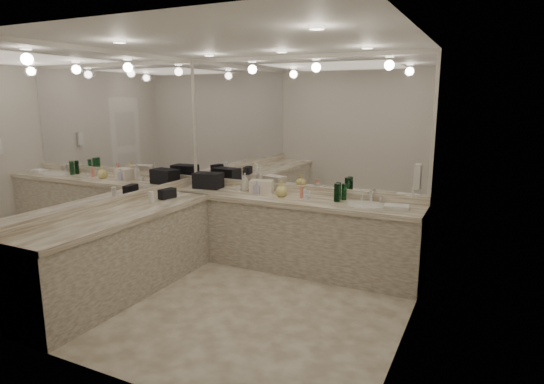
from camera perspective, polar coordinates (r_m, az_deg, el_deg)
The scene contains 33 objects.
floor at distance 4.82m, azimuth -3.79°, elevation -13.97°, with size 3.20×3.20×0.00m, color beige.
ceiling at distance 4.38m, azimuth -4.27°, elevation 18.42°, with size 3.20×3.20×0.00m, color white.
wall_back at distance 5.75m, azimuth 3.48°, elevation 3.82°, with size 3.20×0.02×2.60m, color beige.
wall_left at distance 5.39m, azimuth -18.94°, elevation 2.68°, with size 0.02×3.00×2.60m, color beige.
wall_right at distance 3.88m, azimuth 16.89°, elevation -0.48°, with size 0.02×3.00×2.60m, color beige.
vanity_back_base at distance 5.67m, azimuth 2.20°, elevation -5.40°, with size 3.20×0.60×0.84m, color beige.
vanity_back_top at distance 5.54m, azimuth 2.20°, elevation -0.98°, with size 3.20×0.64×0.06m, color silver.
vanity_left_base at distance 5.18m, azimuth -18.26°, elevation -7.67°, with size 0.60×2.40×0.84m, color beige.
vanity_left_top at distance 5.05m, azimuth -18.51°, elevation -2.86°, with size 0.64×2.42×0.06m, color silver.
backsplash_back at distance 5.79m, azimuth 3.36°, elevation 0.36°, with size 3.20×0.04×0.10m, color silver.
backsplash_left at distance 5.44m, azimuth -18.55°, elevation -0.98°, with size 0.04×3.00×0.10m, color silver.
mirror_back at distance 5.69m, azimuth 3.50°, elevation 8.55°, with size 3.12×0.01×1.55m, color white.
mirror_left at distance 5.33m, azimuth -19.19°, elevation 7.72°, with size 0.01×2.92×1.55m, color white.
sink at distance 5.25m, azimuth 11.78°, elevation -1.67°, with size 0.44×0.44×0.03m, color white.
faucet at distance 5.43m, azimuth 12.37°, elevation -0.43°, with size 0.24×0.16×0.14m, color silver.
wall_phone at distance 4.56m, azimuth 17.81°, elevation 1.85°, with size 0.06×0.10×0.24m, color white.
door at distance 3.47m, azimuth 15.07°, elevation -6.08°, with size 0.02×0.82×2.10m, color white.
black_toiletry_bag at distance 6.15m, azimuth -8.01°, elevation 1.47°, with size 0.37×0.23×0.21m, color black.
black_bag_spill at distance 5.61m, azimuth -13.01°, elevation -0.21°, with size 0.10×0.21×0.12m, color black.
cream_cosmetic_case at distance 5.80m, azimuth -1.31°, elevation 0.74°, with size 0.29×0.18×0.17m, color silver.
hand_towel at distance 5.14m, azimuth 15.36°, elevation -1.81°, with size 0.26×0.18×0.04m, color white.
lotion_left at distance 5.40m, azimuth -14.88°, elevation -0.65°, with size 0.06×0.06×0.14m, color white.
soap_bottle_a at distance 5.91m, azimuth -3.42°, elevation 1.26°, with size 0.09×0.09×0.24m, color silver.
soap_bottle_b at distance 5.72m, azimuth -1.91°, elevation 0.58°, with size 0.07×0.08×0.17m, color #B3B3CE.
soap_bottle_c at distance 5.55m, azimuth 1.21°, elevation 0.36°, with size 0.15×0.15×0.19m, color #DFD073.
green_bottle_0 at distance 5.45m, azimuth 9.03°, elevation 0.03°, with size 0.06×0.06×0.19m, color #165025.
green_bottle_1 at distance 5.34m, azimuth 8.15°, elevation -0.08°, with size 0.07×0.07×0.21m, color #165025.
green_bottle_2 at distance 5.42m, azimuth 8.32°, elevation 0.09°, with size 0.07×0.07×0.21m, color #165025.
amenity_bottle_0 at distance 5.52m, azimuth 4.06°, elevation -0.20°, with size 0.06×0.06×0.10m, color white.
amenity_bottle_1 at distance 5.58m, azimuth 4.57°, elevation -0.21°, with size 0.06×0.06×0.07m, color white.
amenity_bottle_2 at distance 5.43m, azimuth 4.40°, elevation -0.62°, with size 0.05×0.05×0.06m, color silver.
amenity_bottle_3 at distance 5.95m, azimuth -4.21°, elevation 0.48°, with size 0.06×0.06×0.06m, color white.
amenity_bottle_4 at distance 5.50m, azimuth 3.75°, elevation -0.01°, with size 0.05×0.05×0.14m, color #E57F66.
Camera 1 is at (2.18, -3.76, 2.09)m, focal length 30.00 mm.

